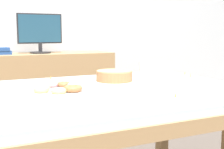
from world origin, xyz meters
name	(u,v)px	position (x,y,z in m)	size (l,w,h in m)	color
wall_back	(30,9)	(0.00, 1.89, 1.30)	(8.00, 0.10, 2.60)	silver
dining_table	(105,106)	(0.00, 0.00, 0.69)	(1.50, 1.08, 0.78)	silver
sideboard	(39,97)	(0.00, 1.59, 0.43)	(1.45, 0.44, 0.86)	tan
computer_monitor	(40,33)	(0.03, 1.59, 1.05)	(0.42, 0.20, 0.38)	#262628
cake_chocolate_round	(114,77)	(0.13, 0.15, 0.81)	(0.27, 0.27, 0.07)	white
pastry_platter	(58,90)	(-0.24, 0.01, 0.79)	(0.37, 0.37, 0.04)	white
plate_stack	(155,68)	(0.53, 0.35, 0.82)	(0.21, 0.21, 0.09)	white
tealight_left_edge	(185,76)	(0.64, 0.17, 0.79)	(0.04, 0.04, 0.04)	silver
tealight_near_cakes	(51,80)	(-0.19, 0.35, 0.79)	(0.04, 0.04, 0.04)	silver
tealight_centre	(190,78)	(0.59, 0.06, 0.79)	(0.04, 0.04, 0.04)	silver
tealight_right_edge	(175,98)	(0.16, -0.38, 0.79)	(0.04, 0.04, 0.04)	silver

